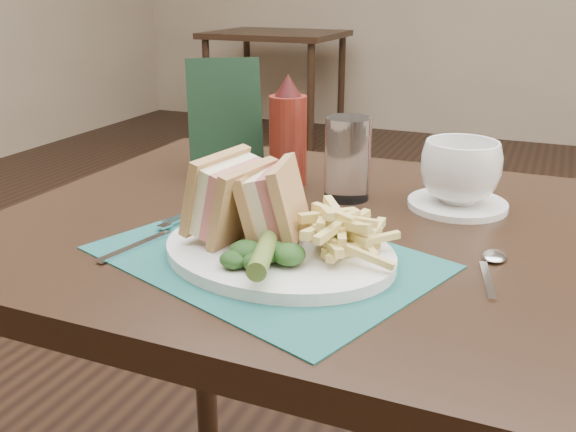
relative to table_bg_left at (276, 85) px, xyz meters
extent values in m
plane|color=tan|center=(1.60, 0.55, -0.38)|extent=(6.00, 0.00, 6.00)
cube|color=#1A534F|center=(1.60, -3.60, 0.38)|extent=(0.47, 0.40, 0.00)
cylinder|color=#506D29|center=(1.63, -3.66, 0.41)|extent=(0.06, 0.12, 0.03)
cylinder|color=white|center=(1.78, -3.31, 0.38)|extent=(0.17, 0.17, 0.01)
imported|color=white|center=(1.78, -3.31, 0.43)|extent=(0.17, 0.17, 0.09)
cylinder|color=white|center=(1.61, -3.33, 0.44)|extent=(0.09, 0.09, 0.13)
cube|color=black|center=(1.38, -3.29, 0.48)|extent=(0.15, 0.13, 0.20)
camera|label=1|loc=(1.91, -4.26, 0.70)|focal=40.00mm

